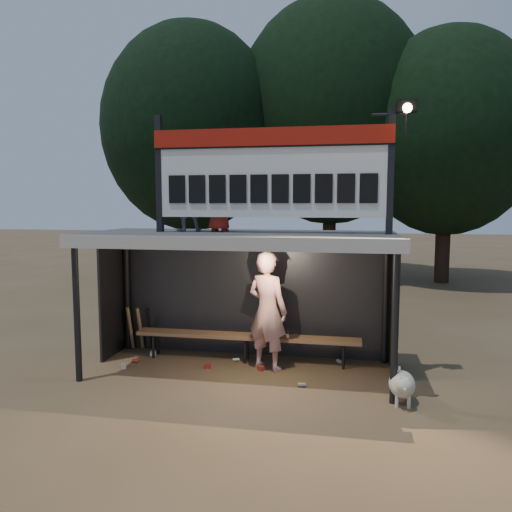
# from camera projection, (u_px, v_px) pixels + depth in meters

# --- Properties ---
(ground) EXTENTS (80.00, 80.00, 0.00)m
(ground) POSITION_uv_depth(u_px,v_px,m) (240.00, 371.00, 8.32)
(ground) COLOR brown
(ground) RESTS_ON ground
(player) EXTENTS (0.86, 0.74, 2.00)m
(player) POSITION_uv_depth(u_px,v_px,m) (267.00, 311.00, 8.36)
(player) COLOR white
(player) RESTS_ON ground
(child_a) EXTENTS (0.67, 0.61, 1.10)m
(child_a) POSITION_uv_depth(u_px,v_px,m) (185.00, 199.00, 8.37)
(child_a) COLOR slate
(child_a) RESTS_ON dugout_shelter
(child_b) EXTENTS (0.51, 0.37, 0.98)m
(child_b) POSITION_uv_depth(u_px,v_px,m) (219.00, 202.00, 8.30)
(child_b) COLOR maroon
(child_b) RESTS_ON dugout_shelter
(dugout_shelter) EXTENTS (5.10, 2.08, 2.32)m
(dugout_shelter) POSITION_uv_depth(u_px,v_px,m) (243.00, 260.00, 8.36)
(dugout_shelter) COLOR #3F3F42
(dugout_shelter) RESTS_ON ground
(scoreboard_assembly) EXTENTS (4.10, 0.27, 1.99)m
(scoreboard_assembly) POSITION_uv_depth(u_px,v_px,m) (274.00, 169.00, 7.86)
(scoreboard_assembly) COLOR black
(scoreboard_assembly) RESTS_ON dugout_shelter
(bench) EXTENTS (4.00, 0.35, 0.48)m
(bench) POSITION_uv_depth(u_px,v_px,m) (246.00, 337.00, 8.81)
(bench) COLOR #946A46
(bench) RESTS_ON ground
(tree_left) EXTENTS (6.46, 6.46, 9.27)m
(tree_left) POSITION_uv_depth(u_px,v_px,m) (191.00, 129.00, 18.24)
(tree_left) COLOR black
(tree_left) RESTS_ON ground
(tree_mid) EXTENTS (7.22, 7.22, 10.36)m
(tree_mid) POSITION_uv_depth(u_px,v_px,m) (331.00, 113.00, 18.73)
(tree_mid) COLOR black
(tree_mid) RESTS_ON ground
(tree_right) EXTENTS (6.08, 6.08, 8.72)m
(tree_right) POSITION_uv_depth(u_px,v_px,m) (447.00, 133.00, 17.12)
(tree_right) COLOR black
(tree_right) RESTS_ON ground
(dog) EXTENTS (0.36, 0.81, 0.49)m
(dog) POSITION_uv_depth(u_px,v_px,m) (402.00, 384.00, 6.95)
(dog) COLOR beige
(dog) RESTS_ON ground
(bats) EXTENTS (0.48, 0.33, 0.84)m
(bats) POSITION_uv_depth(u_px,v_px,m) (140.00, 328.00, 9.46)
(bats) COLOR olive
(bats) RESTS_ON ground
(litter) EXTENTS (3.71, 1.36, 0.08)m
(litter) POSITION_uv_depth(u_px,v_px,m) (217.00, 365.00, 8.55)
(litter) COLOR maroon
(litter) RESTS_ON ground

